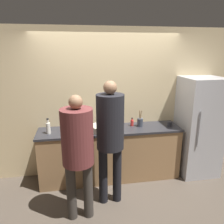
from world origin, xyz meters
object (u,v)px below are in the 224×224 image
object	(u,v)px
cup_black	(169,124)
potted_plant	(81,122)
refrigerator	(198,127)
fruit_bowl	(102,128)
utensil_crock	(140,122)
person_center	(110,132)
bottle_red	(132,123)
person_left	(78,146)
bottle_clear	(48,128)

from	to	relation	value
cup_black	potted_plant	world-z (taller)	potted_plant
refrigerator	fruit_bowl	xyz separation A→B (m)	(-1.77, -0.05, 0.09)
utensil_crock	refrigerator	bearing A→B (deg)	-4.87
person_center	potted_plant	bearing A→B (deg)	117.08
person_center	cup_black	bearing A→B (deg)	27.03
refrigerator	person_center	world-z (taller)	person_center
utensil_crock	fruit_bowl	bearing A→B (deg)	-168.24
person_center	bottle_red	size ratio (longest dim) A/B	12.40
person_left	potted_plant	bearing A→B (deg)	85.37
person_center	utensil_crock	bearing A→B (deg)	46.75
person_center	bottle_red	bearing A→B (deg)	55.06
fruit_bowl	cup_black	distance (m)	1.21
fruit_bowl	bottle_red	bearing A→B (deg)	18.74
bottle_clear	potted_plant	size ratio (longest dim) A/B	1.19
person_center	utensil_crock	world-z (taller)	person_center
fruit_bowl	cup_black	xyz separation A→B (m)	(1.21, 0.05, -0.01)
bottle_clear	bottle_red	world-z (taller)	bottle_clear
utensil_crock	bottle_clear	world-z (taller)	utensil_crock
fruit_bowl	potted_plant	xyz separation A→B (m)	(-0.32, 0.20, 0.06)
potted_plant	utensil_crock	bearing A→B (deg)	-3.02
refrigerator	potted_plant	bearing A→B (deg)	176.03
utensil_crock	bottle_clear	bearing A→B (deg)	-176.60
fruit_bowl	bottle_clear	xyz separation A→B (m)	(-0.85, 0.05, 0.05)
bottle_red	utensil_crock	bearing A→B (deg)	-19.25
utensil_crock	cup_black	distance (m)	0.52
bottle_clear	person_left	bearing A→B (deg)	-61.95
person_left	cup_black	size ratio (longest dim) A/B	19.91
person_center	utensil_crock	distance (m)	0.94
bottle_red	potted_plant	bearing A→B (deg)	179.53
person_center	bottle_clear	xyz separation A→B (m)	(-0.91, 0.59, -0.10)
refrigerator	person_left	world-z (taller)	refrigerator
refrigerator	bottle_clear	bearing A→B (deg)	-179.98
person_left	fruit_bowl	distance (m)	0.89
bottle_clear	potted_plant	bearing A→B (deg)	15.30
cup_black	potted_plant	bearing A→B (deg)	174.47
refrigerator	cup_black	xyz separation A→B (m)	(-0.56, -0.00, 0.08)
utensil_crock	potted_plant	size ratio (longest dim) A/B	1.34
person_center	bottle_clear	size ratio (longest dim) A/B	7.17
refrigerator	cup_black	bearing A→B (deg)	-179.71
person_left	potted_plant	distance (m)	1.00
person_left	fruit_bowl	bearing A→B (deg)	63.31
refrigerator	fruit_bowl	world-z (taller)	refrigerator
person_left	cup_black	world-z (taller)	person_left
person_left	bottle_red	world-z (taller)	person_left
refrigerator	potted_plant	size ratio (longest dim) A/B	8.23
person_center	fruit_bowl	bearing A→B (deg)	95.98
person_center	refrigerator	bearing A→B (deg)	18.99
fruit_bowl	refrigerator	bearing A→B (deg)	1.74
refrigerator	bottle_clear	world-z (taller)	refrigerator
person_left	bottle_red	distance (m)	1.38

